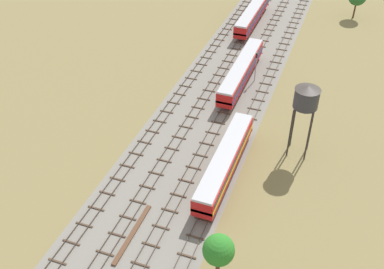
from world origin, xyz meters
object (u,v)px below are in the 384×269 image
Objects in this scene: diesel_railcar_centre_nearest at (225,161)px; signal_post_nearest at (256,64)px; passenger_coach_left_mid at (252,14)px; water_tower at (306,98)px; passenger_coach_centre_left_near at (241,71)px.

signal_post_nearest is at bearing 94.87° from diesel_railcar_centre_nearest.
water_tower is (18.14, -43.72, 7.13)m from passenger_coach_left_mid.
water_tower is (13.52, -16.96, 7.13)m from passenger_coach_centre_left_near.
passenger_coach_left_mid is at bearing 100.02° from diesel_railcar_centre_nearest.
water_tower reaches higher than diesel_railcar_centre_nearest.
water_tower is at bearing -58.78° from signal_post_nearest.
passenger_coach_centre_left_near is 1.00× the size of passenger_coach_left_mid.
passenger_coach_centre_left_near is at bearing 128.55° from water_tower.
water_tower is at bearing 44.30° from diesel_railcar_centre_nearest.
signal_post_nearest is (2.31, 1.52, 1.11)m from passenger_coach_centre_left_near.
signal_post_nearest is (-2.31, 27.16, 1.12)m from diesel_railcar_centre_nearest.
signal_post_nearest is (6.94, -25.23, 1.11)m from passenger_coach_left_mid.
diesel_railcar_centre_nearest is 0.93× the size of passenger_coach_left_mid.
diesel_railcar_centre_nearest is 53.20m from passenger_coach_left_mid.
diesel_railcar_centre_nearest is 3.47× the size of signal_post_nearest.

